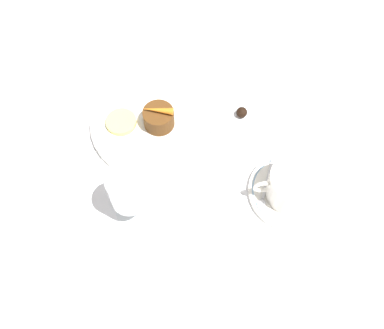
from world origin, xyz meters
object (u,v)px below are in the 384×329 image
at_px(coffee_cup, 294,185).
at_px(fork, 72,145).
at_px(dessert_cake, 159,118).
at_px(dinner_plate, 154,122).
at_px(wine_glass, 128,192).

distance_m(coffee_cup, fork, 0.43).
relative_size(coffee_cup, dessert_cake, 1.99).
xyz_separation_m(coffee_cup, fork, (0.40, -0.14, -0.04)).
bearing_deg(fork, dinner_plate, -167.89).
bearing_deg(wine_glass, dinner_plate, -104.17).
height_order(dinner_plate, dessert_cake, dessert_cake).
xyz_separation_m(wine_glass, dessert_cake, (-0.06, -0.17, -0.05)).
bearing_deg(dinner_plate, fork, 12.11).
bearing_deg(coffee_cup, dinner_plate, -36.29).
distance_m(coffee_cup, dessert_cake, 0.28).
xyz_separation_m(dinner_plate, coffee_cup, (-0.24, 0.18, 0.03)).
height_order(coffee_cup, fork, coffee_cup).
bearing_deg(fork, coffee_cup, 160.62).
relative_size(fork, dessert_cake, 3.23).
bearing_deg(fork, wine_glass, 128.08).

